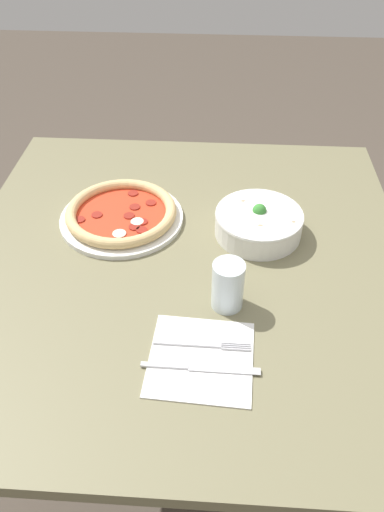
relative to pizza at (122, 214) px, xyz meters
The scene contains 8 objects.
ground_plane 0.81m from the pizza, 51.71° to the left, with size 8.00×8.00×0.00m, color #4C4238.
dining_table 0.24m from the pizza, 51.71° to the left, with size 1.05×1.01×0.76m.
pizza is the anchor object (origin of this frame).
bowl 0.33m from the pizza, 84.66° to the left, with size 0.20×0.20×0.07m.
napkin 0.46m from the pizza, 27.80° to the left, with size 0.20×0.20×0.00m.
fork 0.43m from the pizza, 29.32° to the left, with size 0.02×0.18×0.00m.
knife 0.47m from the pizza, 25.49° to the left, with size 0.02×0.21×0.01m.
glass 0.37m from the pizza, 44.29° to the left, with size 0.06×0.06×0.11m.
Camera 1 is at (0.83, 0.07, 1.50)m, focal length 35.00 mm.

